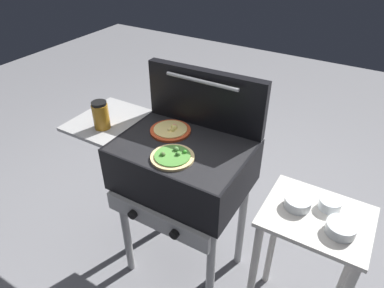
% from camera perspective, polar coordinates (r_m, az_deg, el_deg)
% --- Properties ---
extents(ground_plane, '(8.00, 8.00, 0.00)m').
position_cam_1_polar(ground_plane, '(2.27, -1.15, -19.16)').
color(ground_plane, gray).
extents(grill, '(0.96, 0.53, 0.90)m').
position_cam_1_polar(grill, '(1.73, -1.90, -3.95)').
color(grill, black).
rests_on(grill, ground_plane).
extents(grill_lid_open, '(0.63, 0.09, 0.30)m').
position_cam_1_polar(grill_lid_open, '(1.73, 2.23, 7.55)').
color(grill_lid_open, black).
rests_on(grill_lid_open, grill).
extents(pizza_veggie, '(0.20, 0.20, 0.04)m').
position_cam_1_polar(pizza_veggie, '(1.55, -3.25, -2.08)').
color(pizza_veggie, '#E0C17F').
rests_on(pizza_veggie, grill).
extents(pizza_cheese, '(0.21, 0.21, 0.04)m').
position_cam_1_polar(pizza_cheese, '(1.74, -3.55, 2.33)').
color(pizza_cheese, '#C64723').
rests_on(pizza_cheese, grill).
extents(sauce_jar, '(0.08, 0.08, 0.15)m').
position_cam_1_polar(sauce_jar, '(1.80, -14.86, 4.62)').
color(sauce_jar, '#B77A1E').
rests_on(sauce_jar, grill).
extents(prep_table, '(0.44, 0.36, 0.77)m').
position_cam_1_polar(prep_table, '(1.72, 18.57, -16.31)').
color(prep_table, beige).
rests_on(prep_table, ground_plane).
extents(topping_bowl_near, '(0.12, 0.12, 0.04)m').
position_cam_1_polar(topping_bowl_near, '(1.51, 23.42, -12.69)').
color(topping_bowl_near, silver).
rests_on(topping_bowl_near, prep_table).
extents(topping_bowl_far, '(0.09, 0.09, 0.04)m').
position_cam_1_polar(topping_bowl_far, '(1.59, 21.86, -9.24)').
color(topping_bowl_far, silver).
rests_on(topping_bowl_far, prep_table).
extents(topping_bowl_middle, '(0.11, 0.11, 0.04)m').
position_cam_1_polar(topping_bowl_middle, '(1.55, 17.08, -9.29)').
color(topping_bowl_middle, silver).
rests_on(topping_bowl_middle, prep_table).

